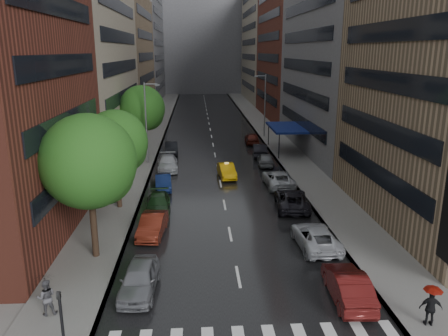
% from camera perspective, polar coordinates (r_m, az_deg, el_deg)
% --- Properties ---
extents(ground, '(220.00, 220.00, 0.00)m').
position_cam_1_polar(ground, '(22.27, 2.91, -19.00)').
color(ground, gray).
rests_on(ground, ground).
extents(road, '(14.00, 140.00, 0.01)m').
position_cam_1_polar(road, '(69.47, -1.76, 4.77)').
color(road, black).
rests_on(road, ground).
extents(sidewalk_left, '(4.00, 140.00, 0.15)m').
position_cam_1_polar(sidewalk_left, '(69.75, -9.20, 4.68)').
color(sidewalk_left, gray).
rests_on(sidewalk_left, ground).
extents(sidewalk_right, '(4.00, 140.00, 0.15)m').
position_cam_1_polar(sidewalk_right, '(70.33, 5.61, 4.89)').
color(sidewalk_right, gray).
rests_on(sidewalk_right, ground).
extents(buildings_left, '(8.00, 108.00, 38.00)m').
position_cam_1_polar(buildings_left, '(78.22, -13.68, 17.29)').
color(buildings_left, maroon).
rests_on(buildings_left, ground).
extents(buildings_right, '(8.05, 109.10, 36.00)m').
position_cam_1_polar(buildings_right, '(77.00, 9.69, 16.82)').
color(buildings_right, '#937A5B').
rests_on(buildings_right, ground).
extents(building_far, '(40.00, 14.00, 32.00)m').
position_cam_1_polar(building_far, '(136.37, -2.84, 16.59)').
color(building_far, slate).
rests_on(building_far, ground).
extents(tree_near, '(5.66, 5.66, 9.02)m').
position_cam_1_polar(tree_near, '(26.78, -17.28, 0.79)').
color(tree_near, '#382619').
rests_on(tree_near, ground).
extents(tree_mid, '(5.07, 5.07, 8.08)m').
position_cam_1_polar(tree_mid, '(35.32, -13.98, 3.31)').
color(tree_mid, '#382619').
rests_on(tree_mid, ground).
extents(tree_far, '(5.38, 5.38, 8.58)m').
position_cam_1_polar(tree_far, '(52.72, -10.66, 7.66)').
color(tree_far, '#382619').
rests_on(tree_far, ground).
extents(taxi, '(1.88, 4.36, 1.40)m').
position_cam_1_polar(taxi, '(44.21, 0.35, -0.34)').
color(taxi, '#FFBA0D').
rests_on(taxi, ground).
extents(parked_cars_left, '(2.42, 36.94, 1.55)m').
position_cam_1_polar(parked_cars_left, '(38.63, -8.19, -2.75)').
color(parked_cars_left, slate).
rests_on(parked_cars_left, ground).
extents(parked_cars_right, '(3.07, 43.85, 1.60)m').
position_cam_1_polar(parked_cars_right, '(40.22, 7.46, -1.97)').
color(parked_cars_right, '#511110').
rests_on(parked_cars_right, ground).
extents(ped_black_umbrella, '(1.01, 0.98, 2.09)m').
position_cam_1_polar(ped_black_umbrella, '(23.23, -22.27, -14.69)').
color(ped_black_umbrella, '#525157').
rests_on(ped_black_umbrella, sidewalk_left).
extents(ped_red_umbrella, '(1.09, 0.82, 2.01)m').
position_cam_1_polar(ped_red_umbrella, '(22.99, 25.48, -15.55)').
color(ped_red_umbrella, black).
rests_on(ped_red_umbrella, sidewalk_right).
extents(traffic_light, '(0.18, 0.15, 3.45)m').
position_cam_1_polar(traffic_light, '(19.09, -20.40, -18.45)').
color(traffic_light, black).
rests_on(traffic_light, sidewalk_left).
extents(street_lamp_left, '(1.74, 0.22, 9.00)m').
position_cam_1_polar(street_lamp_left, '(49.20, -10.07, 6.01)').
color(street_lamp_left, gray).
rests_on(street_lamp_left, sidewalk_left).
extents(street_lamp_right, '(1.74, 0.22, 9.00)m').
position_cam_1_polar(street_lamp_right, '(64.53, 5.30, 8.30)').
color(street_lamp_right, gray).
rests_on(street_lamp_right, sidewalk_right).
extents(awning, '(4.00, 8.00, 3.12)m').
position_cam_1_polar(awning, '(55.27, 8.14, 5.23)').
color(awning, navy).
rests_on(awning, sidewalk_right).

